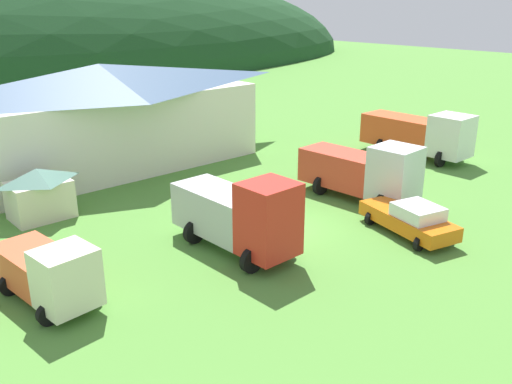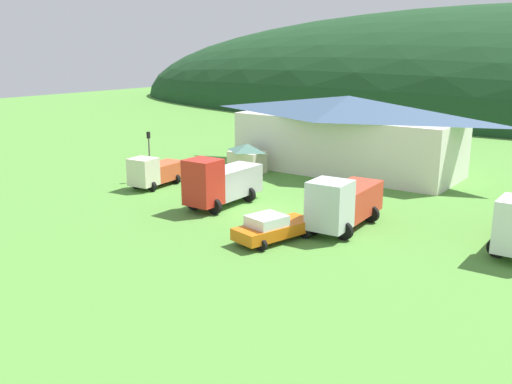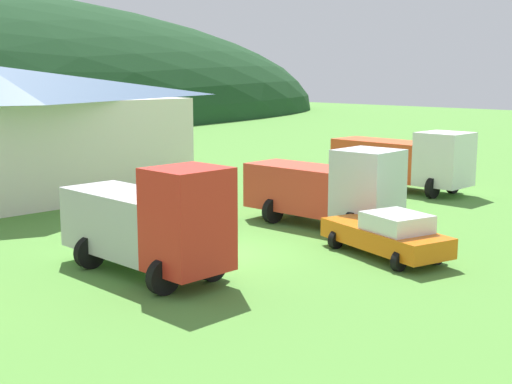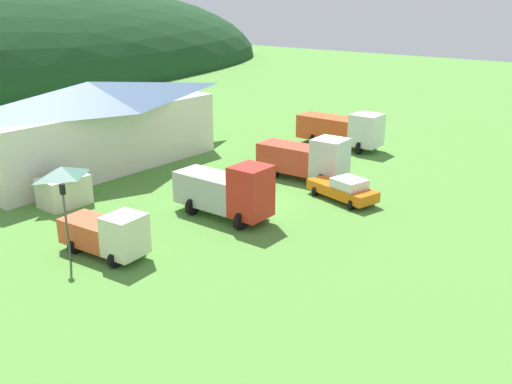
# 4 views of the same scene
# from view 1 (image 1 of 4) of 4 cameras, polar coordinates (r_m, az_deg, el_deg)

# --- Properties ---
(ground_plane) EXTENTS (200.00, 200.00, 0.00)m
(ground_plane) POSITION_cam_1_polar(r_m,az_deg,el_deg) (27.43, 3.28, -3.74)
(ground_plane) COLOR #518C38
(depot_building) EXTENTS (21.36, 8.67, 6.89)m
(depot_building) POSITION_cam_1_polar(r_m,az_deg,el_deg) (37.68, -15.67, 7.70)
(depot_building) COLOR white
(depot_building) RESTS_ON ground
(play_shed_cream) EXTENTS (3.19, 2.37, 2.69)m
(play_shed_cream) POSITION_cam_1_polar(r_m,az_deg,el_deg) (30.25, -21.68, -0.07)
(play_shed_cream) COLOR beige
(play_shed_cream) RESTS_ON ground
(light_truck_cream) EXTENTS (2.75, 5.26, 2.58)m
(light_truck_cream) POSITION_cam_1_polar(r_m,az_deg,el_deg) (21.83, -20.79, -7.80)
(light_truck_cream) COLOR beige
(light_truck_cream) RESTS_ON ground
(crane_truck_red) EXTENTS (3.08, 6.62, 3.71)m
(crane_truck_red) POSITION_cam_1_polar(r_m,az_deg,el_deg) (24.21, -1.72, -2.34)
(crane_truck_red) COLOR red
(crane_truck_red) RESTS_ON ground
(tow_truck_silver) EXTENTS (3.30, 7.08, 3.46)m
(tow_truck_silver) POSITION_cam_1_polar(r_m,az_deg,el_deg) (31.16, 11.23, 2.20)
(tow_truck_silver) COLOR silver
(tow_truck_silver) RESTS_ON ground
(heavy_rig_white) EXTENTS (3.30, 7.96, 3.39)m
(heavy_rig_white) POSITION_cam_1_polar(r_m,az_deg,el_deg) (40.91, 16.74, 5.91)
(heavy_rig_white) COLOR white
(heavy_rig_white) RESTS_ON ground
(service_pickup_orange) EXTENTS (3.19, 5.40, 1.66)m
(service_pickup_orange) POSITION_cam_1_polar(r_m,az_deg,el_deg) (27.34, 15.77, -2.69)
(service_pickup_orange) COLOR orange
(service_pickup_orange) RESTS_ON ground
(traffic_cone_near_pickup) EXTENTS (0.36, 0.36, 0.65)m
(traffic_cone_near_pickup) POSITION_cam_1_polar(r_m,az_deg,el_deg) (33.72, 6.78, 0.68)
(traffic_cone_near_pickup) COLOR orange
(traffic_cone_near_pickup) RESTS_ON ground
(traffic_cone_mid_row) EXTENTS (0.36, 0.36, 0.55)m
(traffic_cone_mid_row) POSITION_cam_1_polar(r_m,az_deg,el_deg) (32.55, 2.30, 0.10)
(traffic_cone_mid_row) COLOR orange
(traffic_cone_mid_row) RESTS_ON ground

